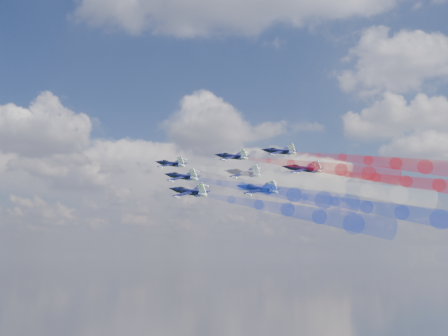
# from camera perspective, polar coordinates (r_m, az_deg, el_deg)

# --- Properties ---
(jet_lead) EXTENTS (15.82, 14.97, 9.17)m
(jet_lead) POSITION_cam_1_polar(r_m,az_deg,el_deg) (156.86, -5.60, 0.44)
(jet_lead) COLOR black
(trail_lead) EXTENTS (39.50, 24.93, 14.18)m
(trail_lead) POSITION_cam_1_polar(r_m,az_deg,el_deg) (138.81, 2.21, -0.67)
(trail_lead) COLOR white
(jet_inner_left) EXTENTS (15.82, 14.97, 9.17)m
(jet_inner_left) POSITION_cam_1_polar(r_m,az_deg,el_deg) (140.39, -4.45, -0.90)
(jet_inner_left) COLOR black
(trail_inner_left) EXTENTS (39.50, 24.93, 14.18)m
(trail_inner_left) POSITION_cam_1_polar(r_m,az_deg,el_deg) (123.03, 4.56, -2.35)
(trail_inner_left) COLOR #1732C7
(jet_inner_right) EXTENTS (15.82, 14.97, 9.17)m
(jet_inner_right) POSITION_cam_1_polar(r_m,az_deg,el_deg) (154.35, 0.83, 1.21)
(jet_inner_right) COLOR black
(trail_inner_right) EXTENTS (39.50, 24.93, 14.18)m
(trail_inner_right) POSITION_cam_1_polar(r_m,az_deg,el_deg) (138.79, 9.50, 0.18)
(trail_inner_right) COLOR red
(jet_outer_left) EXTENTS (15.82, 14.97, 9.17)m
(jet_outer_left) POSITION_cam_1_polar(r_m,az_deg,el_deg) (125.25, -3.72, -2.49)
(jet_outer_left) COLOR black
(trail_outer_left) EXTENTS (39.50, 24.93, 14.18)m
(trail_outer_left) POSITION_cam_1_polar(r_m,az_deg,el_deg) (108.50, 6.66, -4.37)
(trail_outer_left) COLOR #1732C7
(jet_center_third) EXTENTS (15.82, 14.97, 9.17)m
(jet_center_third) POSITION_cam_1_polar(r_m,az_deg,el_deg) (140.13, 2.01, -0.54)
(jet_center_third) COLOR black
(trail_center_third) EXTENTS (39.50, 24.93, 14.18)m
(trail_center_third) POSITION_cam_1_polar(r_m,az_deg,el_deg) (125.33, 11.78, -1.89)
(trail_center_third) COLOR white
(jet_outer_right) EXTENTS (15.82, 14.97, 9.17)m
(jet_outer_right) POSITION_cam_1_polar(r_m,az_deg,el_deg) (156.14, 5.81, 1.73)
(jet_outer_right) COLOR black
(trail_outer_right) EXTENTS (39.50, 24.93, 14.18)m
(trail_outer_right) POSITION_cam_1_polar(r_m,az_deg,el_deg) (142.61, 14.82, 0.77)
(trail_outer_right) COLOR red
(jet_rear_left) EXTENTS (15.82, 14.97, 9.17)m
(jet_rear_left) POSITION_cam_1_polar(r_m,az_deg,el_deg) (126.52, 3.59, -2.22)
(jet_rear_left) COLOR black
(trail_rear_left) EXTENTS (39.50, 24.93, 14.18)m
(trail_rear_left) POSITION_cam_1_polar(r_m,az_deg,el_deg) (112.72, 14.71, -3.93)
(trail_rear_left) COLOR #1732C7
(jet_rear_right) EXTENTS (15.82, 14.97, 9.17)m
(jet_rear_right) POSITION_cam_1_polar(r_m,az_deg,el_deg) (140.98, 8.23, -0.09)
(jet_rear_right) COLOR black
(trail_rear_right) EXTENTS (39.50, 24.93, 14.18)m
(trail_rear_right) POSITION_cam_1_polar(r_m,az_deg,el_deg) (128.80, 18.50, -1.35)
(trail_rear_right) COLOR red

